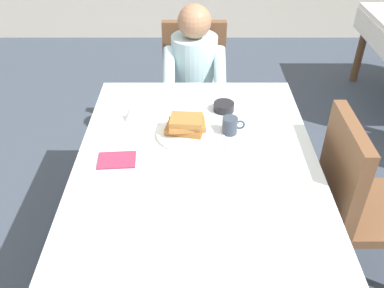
% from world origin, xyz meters
% --- Properties ---
extents(ground_plane, '(14.00, 14.00, 0.00)m').
position_xyz_m(ground_plane, '(0.00, 0.00, 0.00)').
color(ground_plane, '#3D4756').
extents(dining_table_main, '(1.12, 1.52, 0.74)m').
position_xyz_m(dining_table_main, '(0.00, 0.00, 0.65)').
color(dining_table_main, silver).
rests_on(dining_table_main, ground).
extents(chair_diner, '(0.44, 0.45, 0.93)m').
position_xyz_m(chair_diner, '(-0.01, 1.17, 0.53)').
color(chair_diner, brown).
rests_on(chair_diner, ground).
extents(diner_person, '(0.40, 0.43, 1.12)m').
position_xyz_m(diner_person, '(-0.01, 1.01, 0.67)').
color(diner_person, silver).
rests_on(diner_person, ground).
extents(chair_right_side, '(0.45, 0.44, 0.93)m').
position_xyz_m(chair_right_side, '(0.77, 0.00, 0.53)').
color(chair_right_side, brown).
rests_on(chair_right_side, ground).
extents(plate_breakfast, '(0.28, 0.28, 0.02)m').
position_xyz_m(plate_breakfast, '(-0.06, 0.20, 0.75)').
color(plate_breakfast, white).
rests_on(plate_breakfast, dining_table_main).
extents(breakfast_stack, '(0.20, 0.15, 0.08)m').
position_xyz_m(breakfast_stack, '(-0.05, 0.21, 0.80)').
color(breakfast_stack, '#A36B33').
rests_on(breakfast_stack, plate_breakfast).
extents(cup_coffee, '(0.11, 0.08, 0.08)m').
position_xyz_m(cup_coffee, '(0.17, 0.22, 0.78)').
color(cup_coffee, '#333D4C').
rests_on(cup_coffee, dining_table_main).
extents(bowl_butter, '(0.11, 0.11, 0.04)m').
position_xyz_m(bowl_butter, '(0.15, 0.44, 0.76)').
color(bowl_butter, black).
rests_on(bowl_butter, dining_table_main).
extents(syrup_pitcher, '(0.08, 0.08, 0.07)m').
position_xyz_m(syrup_pitcher, '(-0.34, 0.35, 0.78)').
color(syrup_pitcher, silver).
rests_on(syrup_pitcher, dining_table_main).
extents(fork_left_of_plate, '(0.02, 0.18, 0.00)m').
position_xyz_m(fork_left_of_plate, '(-0.25, 0.18, 0.74)').
color(fork_left_of_plate, silver).
rests_on(fork_left_of_plate, dining_table_main).
extents(knife_right_of_plate, '(0.04, 0.20, 0.00)m').
position_xyz_m(knife_right_of_plate, '(0.13, 0.18, 0.74)').
color(knife_right_of_plate, silver).
rests_on(knife_right_of_plate, dining_table_main).
extents(spoon_near_edge, '(0.15, 0.05, 0.00)m').
position_xyz_m(spoon_near_edge, '(-0.10, -0.16, 0.74)').
color(spoon_near_edge, silver).
rests_on(spoon_near_edge, dining_table_main).
extents(napkin_folded, '(0.18, 0.13, 0.01)m').
position_xyz_m(napkin_folded, '(-0.36, -0.00, 0.74)').
color(napkin_folded, '#8C2D4C').
rests_on(napkin_folded, dining_table_main).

